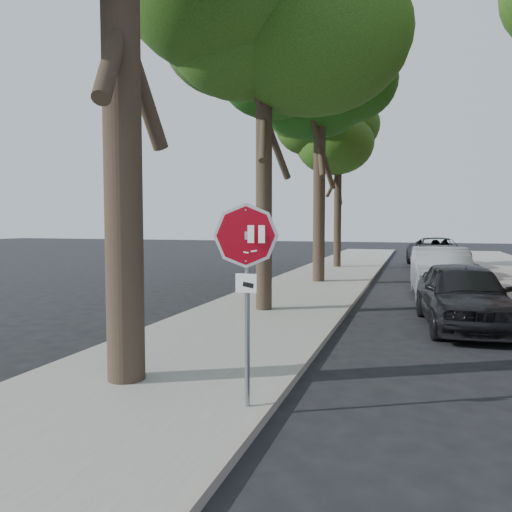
{
  "coord_description": "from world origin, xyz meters",
  "views": [
    {
      "loc": [
        1.32,
        -5.95,
        2.48
      ],
      "look_at": [
        -0.64,
        0.19,
        2.05
      ],
      "focal_mm": 35.0,
      "sensor_mm": 36.0,
      "label": 1
    }
  ],
  "objects": [
    {
      "name": "car_a",
      "position": [
        2.42,
        6.67,
        0.78
      ],
      "size": [
        2.29,
        4.76,
        1.57
      ],
      "primitive_type": "imported",
      "rotation": [
        0.0,
        0.0,
        0.1
      ],
      "color": "black",
      "rests_on": "ground"
    },
    {
      "name": "curb_right",
      "position": [
        3.95,
        12.0,
        0.07
      ],
      "size": [
        0.12,
        55.0,
        0.13
      ],
      "primitive_type": "cube",
      "color": "#9E9384",
      "rests_on": "ground"
    },
    {
      "name": "car_b",
      "position": [
        2.15,
        11.77,
        0.82
      ],
      "size": [
        2.02,
        5.09,
        1.65
      ],
      "primitive_type": "imported",
      "rotation": [
        0.0,
        0.0,
        0.06
      ],
      "color": "#AFB2B8",
      "rests_on": "ground"
    },
    {
      "name": "ground",
      "position": [
        0.0,
        0.0,
        0.0
      ],
      "size": [
        120.0,
        120.0,
        0.0
      ],
      "primitive_type": "plane",
      "color": "black",
      "rests_on": "ground"
    },
    {
      "name": "tree_mid_a",
      "position": [
        -2.62,
        7.12,
        7.6
      ],
      "size": [
        5.59,
        5.19,
        9.84
      ],
      "color": "black",
      "rests_on": "sidewalk_left"
    },
    {
      "name": "curb_left",
      "position": [
        -0.45,
        12.0,
        0.07
      ],
      "size": [
        0.12,
        55.0,
        0.13
      ],
      "primitive_type": "cube",
      "color": "#9E9384",
      "rests_on": "ground"
    },
    {
      "name": "car_d",
      "position": [
        2.48,
        23.53,
        0.83
      ],
      "size": [
        3.48,
        6.27,
        1.66
      ],
      "primitive_type": "imported",
      "rotation": [
        0.0,
        0.0,
        0.13
      ],
      "color": "black",
      "rests_on": "ground"
    },
    {
      "name": "car_c",
      "position": [
        2.6,
        17.73,
        0.73
      ],
      "size": [
        2.71,
        5.26,
        1.46
      ],
      "primitive_type": "imported",
      "rotation": [
        0.0,
        0.0,
        0.14
      ],
      "color": "#4B4C50",
      "rests_on": "ground"
    },
    {
      "name": "sidewalk_left",
      "position": [
        -2.5,
        12.0,
        0.06
      ],
      "size": [
        4.0,
        55.0,
        0.12
      ],
      "primitive_type": "cube",
      "color": "gray",
      "rests_on": "ground"
    },
    {
      "name": "tree_mid_b",
      "position": [
        -2.42,
        14.12,
        8.0
      ],
      "size": [
        5.88,
        5.46,
        10.36
      ],
      "color": "black",
      "rests_on": "sidewalk_left"
    },
    {
      "name": "tree_far",
      "position": [
        -2.72,
        21.11,
        7.21
      ],
      "size": [
        5.29,
        4.91,
        9.33
      ],
      "color": "black",
      "rests_on": "sidewalk_left"
    },
    {
      "name": "stop_sign",
      "position": [
        -0.7,
        -0.03,
        1.95
      ],
      "size": [
        0.76,
        0.34,
        2.61
      ],
      "color": "gray",
      "rests_on": "sidewalk_left"
    }
  ]
}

